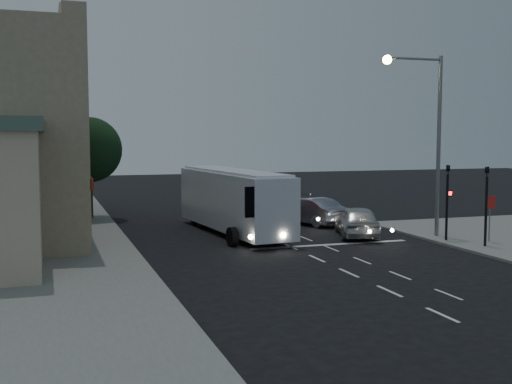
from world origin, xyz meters
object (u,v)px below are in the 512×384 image
object	(u,v)px
traffic_signal_main	(448,193)
streetlight	(428,124)
car_sedan_a	(310,211)
car_sedan_c	(252,194)
street_tree	(89,147)
car_suv	(357,221)
tour_bus	(233,199)
car_sedan_b	(277,202)
regulatory_sign	(490,211)
traffic_signal_side	(486,196)
car_extra	(232,190)

from	to	relation	value
traffic_signal_main	streetlight	world-z (taller)	streetlight
car_sedan_a	streetlight	xyz separation A→B (m)	(3.51, -6.59, 4.95)
car_sedan_c	street_tree	size ratio (longest dim) A/B	0.94
car_suv	car_sedan_a	bearing A→B (deg)	-65.25
tour_bus	car_sedan_b	distance (m)	9.06
car_sedan_b	regulatory_sign	world-z (taller)	regulatory_sign
car_sedan_c	car_suv	bearing A→B (deg)	83.83
tour_bus	regulatory_sign	bearing A→B (deg)	-38.85
traffic_signal_side	car_sedan_c	bearing A→B (deg)	101.85
car_suv	car_extra	xyz separation A→B (m)	(-0.56, 21.19, -0.09)
traffic_signal_main	street_tree	xyz separation A→B (m)	(-15.81, 14.25, 2.08)
car_sedan_b	car_sedan_c	world-z (taller)	car_sedan_c
car_extra	traffic_signal_main	distance (m)	24.57
car_sedan_b	regulatory_sign	distance (m)	15.44
tour_bus	car_extra	bearing A→B (deg)	68.58
car_suv	car_sedan_c	xyz separation A→B (m)	(-0.45, 16.07, 0.01)
car_extra	street_tree	bearing A→B (deg)	44.61
tour_bus	street_tree	distance (m)	10.98
traffic_signal_main	streetlight	xyz separation A→B (m)	(-0.26, 1.42, 3.31)
tour_bus	streetlight	world-z (taller)	streetlight
car_extra	street_tree	world-z (taller)	street_tree
traffic_signal_side	car_extra	bearing A→B (deg)	99.80
car_extra	street_tree	size ratio (longest dim) A/B	0.70
car_sedan_c	car_extra	size ratio (longest dim) A/B	1.35
car_sedan_a	traffic_signal_side	distance (m)	11.06
car_sedan_a	traffic_signal_main	size ratio (longest dim) A/B	1.16
car_suv	car_extra	size ratio (longest dim) A/B	1.09
car_suv	car_sedan_c	distance (m)	16.08
car_sedan_c	streetlight	xyz separation A→B (m)	(3.47, -17.67, 4.92)
streetlight	traffic_signal_side	bearing A→B (deg)	-74.30
car_sedan_c	street_tree	distance (m)	13.53
car_extra	traffic_signal_main	world-z (taller)	traffic_signal_main
car_sedan_c	streetlight	distance (m)	18.67
traffic_signal_side	car_sedan_a	bearing A→B (deg)	114.08
traffic_signal_main	car_sedan_b	bearing A→B (deg)	105.90
traffic_signal_main	traffic_signal_side	distance (m)	2.10
car_sedan_b	regulatory_sign	size ratio (longest dim) A/B	2.49
car_sedan_c	traffic_signal_main	world-z (taller)	traffic_signal_main
car_sedan_a	car_sedan_c	size ratio (longest dim) A/B	0.82
car_extra	car_sedan_b	bearing A→B (deg)	94.92
traffic_signal_main	regulatory_sign	world-z (taller)	traffic_signal_main
tour_bus	regulatory_sign	xyz separation A→B (m)	(10.71, -7.06, -0.23)
car_sedan_b	streetlight	xyz separation A→B (m)	(3.56, -11.97, 4.94)
car_sedan_b	streetlight	world-z (taller)	streetlight
car_suv	car_extra	world-z (taller)	car_suv
regulatory_sign	tour_bus	bearing A→B (deg)	146.63
tour_bus	streetlight	xyz separation A→B (m)	(8.76, -4.62, 3.91)
car_sedan_b	traffic_signal_main	size ratio (longest dim) A/B	1.34
tour_bus	streetlight	size ratio (longest dim) A/B	1.24
car_sedan_a	car_extra	xyz separation A→B (m)	(-0.06, 16.20, -0.07)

